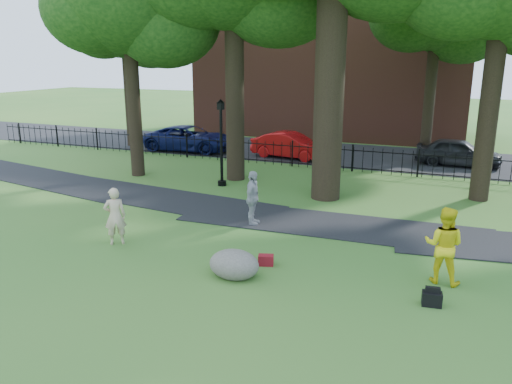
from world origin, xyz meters
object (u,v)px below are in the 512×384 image
at_px(boulder, 234,262).
at_px(red_sedan, 290,145).
at_px(woman, 115,216).
at_px(man, 444,245).
at_px(lamppost, 221,144).

height_order(boulder, red_sedan, red_sedan).
relative_size(woman, boulder, 1.33).
xyz_separation_m(man, red_sedan, (-8.24, 13.17, -0.26)).
bearing_deg(man, lamppost, -28.12).
bearing_deg(lamppost, woman, -73.40).
relative_size(woman, lamppost, 0.47).
height_order(boulder, lamppost, lamppost).
distance_m(man, boulder, 5.09).
relative_size(man, boulder, 1.48).
height_order(woman, red_sedan, woman).
relative_size(woman, red_sedan, 0.41).
height_order(lamppost, red_sedan, lamppost).
bearing_deg(man, red_sedan, -50.60).
bearing_deg(woman, boulder, 130.82).
bearing_deg(boulder, man, 18.64).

